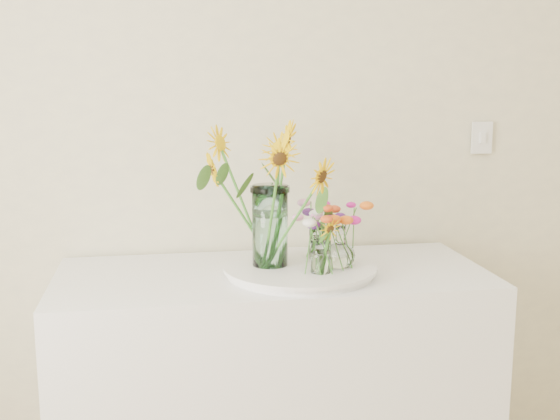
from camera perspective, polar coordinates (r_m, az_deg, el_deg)
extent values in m
cube|color=white|center=(2.46, -0.57, -15.19)|extent=(1.40, 0.60, 0.90)
cylinder|color=white|center=(2.26, 1.63, -4.96)|extent=(0.47, 0.47, 0.02)
cylinder|color=#A9E0D5|center=(2.23, -0.82, -1.33)|extent=(0.12, 0.12, 0.27)
cylinder|color=white|center=(2.17, 3.32, -3.87)|extent=(0.08, 0.08, 0.11)
cylinder|color=white|center=(2.34, 3.18, -2.68)|extent=(0.07, 0.07, 0.11)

